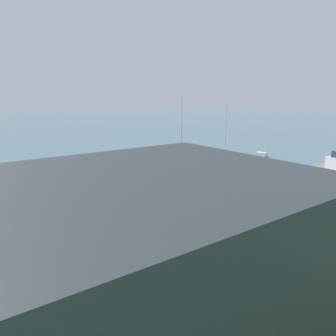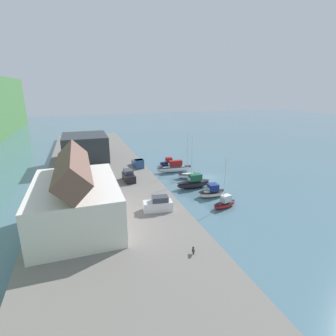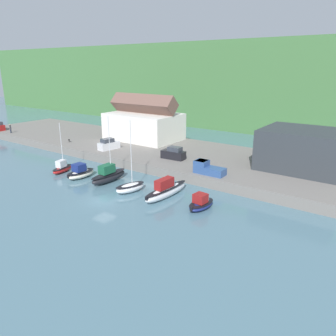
{
  "view_description": "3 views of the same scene",
  "coord_description": "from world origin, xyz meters",
  "px_view_note": "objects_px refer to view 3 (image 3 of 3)",
  "views": [
    {
      "loc": [
        24.61,
        34.2,
        10.56
      ],
      "look_at": [
        4.13,
        6.41,
        2.66
      ],
      "focal_mm": 35.0,
      "sensor_mm": 36.0,
      "label": 1
    },
    {
      "loc": [
        -48.55,
        25.95,
        18.57
      ],
      "look_at": [
        3.14,
        8.29,
        2.08
      ],
      "focal_mm": 28.0,
      "sensor_mm": 36.0,
      "label": 2
    },
    {
      "loc": [
        30.37,
        -27.72,
        17.07
      ],
      "look_at": [
        1.53,
        12.63,
        1.59
      ],
      "focal_mm": 35.0,
      "sensor_mm": 36.0,
      "label": 3
    }
  ],
  "objects_px": {
    "moored_boat_2": "(108,175)",
    "person_on_quay": "(10,128)",
    "moored_boat_3": "(130,187)",
    "pickup_truck_0": "(207,168)",
    "moored_boat_4": "(166,190)",
    "moored_boat_5": "(201,203)",
    "parked_car_1": "(174,154)",
    "dog_on_quay": "(69,140)",
    "moored_boat_0": "(62,168)",
    "parked_car_2": "(109,145)",
    "moored_boat_1": "(80,173)"
  },
  "relations": [
    {
      "from": "moored_boat_4",
      "to": "moored_boat_0",
      "type": "bearing_deg",
      "value": -173.43
    },
    {
      "from": "moored_boat_4",
      "to": "dog_on_quay",
      "type": "xyz_separation_m",
      "value": [
        -32.58,
        9.8,
        1.02
      ]
    },
    {
      "from": "pickup_truck_0",
      "to": "moored_boat_4",
      "type": "bearing_deg",
      "value": 167.55
    },
    {
      "from": "moored_boat_4",
      "to": "dog_on_quay",
      "type": "relative_size",
      "value": 9.77
    },
    {
      "from": "person_on_quay",
      "to": "moored_boat_2",
      "type": "bearing_deg",
      "value": -11.12
    },
    {
      "from": "moored_boat_2",
      "to": "pickup_truck_0",
      "type": "distance_m",
      "value": 15.1
    },
    {
      "from": "moored_boat_2",
      "to": "moored_boat_4",
      "type": "relative_size",
      "value": 1.18
    },
    {
      "from": "moored_boat_3",
      "to": "moored_boat_0",
      "type": "bearing_deg",
      "value": -166.63
    },
    {
      "from": "moored_boat_2",
      "to": "moored_boat_3",
      "type": "bearing_deg",
      "value": -13.23
    },
    {
      "from": "parked_car_2",
      "to": "moored_boat_1",
      "type": "bearing_deg",
      "value": -57.08
    },
    {
      "from": "moored_boat_1",
      "to": "moored_boat_5",
      "type": "xyz_separation_m",
      "value": [
        21.61,
        0.84,
        -0.14
      ]
    },
    {
      "from": "moored_boat_0",
      "to": "person_on_quay",
      "type": "distance_m",
      "value": 33.05
    },
    {
      "from": "moored_boat_5",
      "to": "person_on_quay",
      "type": "relative_size",
      "value": 2.08
    },
    {
      "from": "pickup_truck_0",
      "to": "parked_car_1",
      "type": "bearing_deg",
      "value": 66.27
    },
    {
      "from": "parked_car_1",
      "to": "pickup_truck_0",
      "type": "height_order",
      "value": "parked_car_1"
    },
    {
      "from": "moored_boat_4",
      "to": "pickup_truck_0",
      "type": "relative_size",
      "value": 1.8
    },
    {
      "from": "moored_boat_1",
      "to": "dog_on_quay",
      "type": "xyz_separation_m",
      "value": [
        -16.72,
        11.13,
        1.18
      ]
    },
    {
      "from": "moored_boat_2",
      "to": "dog_on_quay",
      "type": "xyz_separation_m",
      "value": [
        -21.74,
        9.88,
        0.99
      ]
    },
    {
      "from": "moored_boat_5",
      "to": "parked_car_1",
      "type": "height_order",
      "value": "parked_car_1"
    },
    {
      "from": "person_on_quay",
      "to": "moored_boat_1",
      "type": "bearing_deg",
      "value": -14.48
    },
    {
      "from": "moored_boat_1",
      "to": "dog_on_quay",
      "type": "relative_size",
      "value": 5.77
    },
    {
      "from": "moored_boat_2",
      "to": "person_on_quay",
      "type": "height_order",
      "value": "moored_boat_2"
    },
    {
      "from": "parked_car_2",
      "to": "moored_boat_5",
      "type": "bearing_deg",
      "value": -13.54
    },
    {
      "from": "moored_boat_5",
      "to": "dog_on_quay",
      "type": "bearing_deg",
      "value": 170.03
    },
    {
      "from": "moored_boat_1",
      "to": "parked_car_2",
      "type": "bearing_deg",
      "value": 116.54
    },
    {
      "from": "parked_car_2",
      "to": "dog_on_quay",
      "type": "distance_m",
      "value": 11.4
    },
    {
      "from": "moored_boat_4",
      "to": "dog_on_quay",
      "type": "bearing_deg",
      "value": 166.44
    },
    {
      "from": "moored_boat_1",
      "to": "moored_boat_4",
      "type": "bearing_deg",
      "value": 6.65
    },
    {
      "from": "moored_boat_1",
      "to": "moored_boat_5",
      "type": "relative_size",
      "value": 1.13
    },
    {
      "from": "moored_boat_1",
      "to": "pickup_truck_0",
      "type": "relative_size",
      "value": 1.06
    },
    {
      "from": "moored_boat_1",
      "to": "parked_car_2",
      "type": "height_order",
      "value": "parked_car_2"
    },
    {
      "from": "pickup_truck_0",
      "to": "moored_boat_2",
      "type": "bearing_deg",
      "value": 122.88
    },
    {
      "from": "moored_boat_4",
      "to": "dog_on_quay",
      "type": "distance_m",
      "value": 34.04
    },
    {
      "from": "moored_boat_0",
      "to": "moored_boat_4",
      "type": "relative_size",
      "value": 0.98
    },
    {
      "from": "moored_boat_1",
      "to": "parked_car_2",
      "type": "xyz_separation_m",
      "value": [
        -5.33,
        11.61,
        1.64
      ]
    },
    {
      "from": "moored_boat_0",
      "to": "dog_on_quay",
      "type": "xyz_separation_m",
      "value": [
        -11.98,
        11.02,
        1.25
      ]
    },
    {
      "from": "moored_boat_0",
      "to": "parked_car_2",
      "type": "xyz_separation_m",
      "value": [
        -0.59,
        11.5,
        1.71
      ]
    },
    {
      "from": "parked_car_1",
      "to": "pickup_truck_0",
      "type": "bearing_deg",
      "value": -116.95
    },
    {
      "from": "moored_boat_4",
      "to": "person_on_quay",
      "type": "relative_size",
      "value": 3.98
    },
    {
      "from": "parked_car_1",
      "to": "dog_on_quay",
      "type": "distance_m",
      "value": 25.67
    },
    {
      "from": "moored_boat_2",
      "to": "moored_boat_5",
      "type": "distance_m",
      "value": 16.59
    },
    {
      "from": "moored_boat_1",
      "to": "dog_on_quay",
      "type": "distance_m",
      "value": 20.12
    },
    {
      "from": "parked_car_2",
      "to": "moored_boat_3",
      "type": "bearing_deg",
      "value": -27.83
    },
    {
      "from": "moored_boat_2",
      "to": "person_on_quay",
      "type": "xyz_separation_m",
      "value": [
        -41.42,
        8.14,
        1.63
      ]
    },
    {
      "from": "moored_boat_0",
      "to": "moored_boat_4",
      "type": "bearing_deg",
      "value": -9.82
    },
    {
      "from": "moored_boat_2",
      "to": "moored_boat_4",
      "type": "xyz_separation_m",
      "value": [
        10.84,
        0.07,
        -0.03
      ]
    },
    {
      "from": "person_on_quay",
      "to": "dog_on_quay",
      "type": "xyz_separation_m",
      "value": [
        19.68,
        1.73,
        -0.64
      ]
    },
    {
      "from": "moored_boat_1",
      "to": "moored_boat_0",
      "type": "bearing_deg",
      "value": -179.48
    },
    {
      "from": "pickup_truck_0",
      "to": "dog_on_quay",
      "type": "distance_m",
      "value": 34.4
    },
    {
      "from": "parked_car_2",
      "to": "moored_boat_0",
      "type": "bearing_deg",
      "value": -78.81
    }
  ]
}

